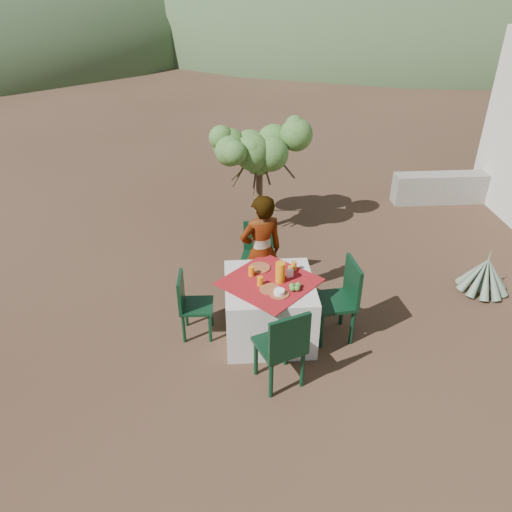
{
  "coord_description": "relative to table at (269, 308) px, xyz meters",
  "views": [
    {
      "loc": [
        -0.83,
        -4.96,
        3.92
      ],
      "look_at": [
        -0.48,
        0.17,
        0.87
      ],
      "focal_mm": 35.0,
      "sensor_mm": 36.0,
      "label": 1
    }
  ],
  "objects": [
    {
      "name": "ground",
      "position": [
        0.36,
        0.23,
        -0.38
      ],
      "size": [
        160.0,
        160.0,
        0.0
      ],
      "primitive_type": "plane",
      "color": "#362418",
      "rests_on": "ground"
    },
    {
      "name": "table",
      "position": [
        0.0,
        0.0,
        0.0
      ],
      "size": [
        1.3,
        1.3,
        0.76
      ],
      "color": "beige",
      "rests_on": "ground"
    },
    {
      "name": "chair_far",
      "position": [
        -0.06,
        1.13,
        0.12
      ],
      "size": [
        0.49,
        0.49,
        0.89
      ],
      "rotation": [
        0.0,
        0.0,
        -0.21
      ],
      "color": "black",
      "rests_on": "ground"
    },
    {
      "name": "chair_near",
      "position": [
        0.06,
        -0.86,
        0.16
      ],
      "size": [
        0.58,
        0.58,
        0.98
      ],
      "rotation": [
        0.0,
        0.0,
        3.51
      ],
      "color": "black",
      "rests_on": "ground"
    },
    {
      "name": "chair_left",
      "position": [
        -0.92,
        0.07,
        0.08
      ],
      "size": [
        0.4,
        0.4,
        0.82
      ],
      "rotation": [
        0.0,
        0.0,
        1.53
      ],
      "color": "black",
      "rests_on": "ground"
    },
    {
      "name": "chair_right",
      "position": [
        0.83,
        -0.07,
        0.18
      ],
      "size": [
        0.51,
        0.51,
        1.0
      ],
      "rotation": [
        0.0,
        0.0,
        4.82
      ],
      "color": "black",
      "rests_on": "ground"
    },
    {
      "name": "person",
      "position": [
        -0.05,
        0.65,
        0.39
      ],
      "size": [
        0.65,
        0.52,
        1.54
      ],
      "primitive_type": "imported",
      "rotation": [
        0.0,
        0.0,
        3.45
      ],
      "color": "#8C6651",
      "rests_on": "ground"
    },
    {
      "name": "shrub_tree",
      "position": [
        0.14,
        2.78,
        0.93
      ],
      "size": [
        1.41,
        1.38,
        1.65
      ],
      "color": "#4A3925",
      "rests_on": "ground"
    },
    {
      "name": "agave",
      "position": [
        3.0,
        0.72,
        -0.13
      ],
      "size": [
        0.69,
        0.67,
        0.73
      ],
      "rotation": [
        0.0,
        0.0,
        -0.0
      ],
      "color": "slate",
      "rests_on": "ground"
    },
    {
      "name": "stone_wall",
      "position": [
        3.96,
        3.63,
        -0.1
      ],
      "size": [
        2.6,
        0.35,
        0.55
      ],
      "primitive_type": "cube",
      "color": "gray",
      "rests_on": "ground"
    },
    {
      "name": "hill_near_right",
      "position": [
        12.36,
        36.23,
        -0.38
      ],
      "size": [
        48.0,
        48.0,
        20.0
      ],
      "primitive_type": "ellipsoid",
      "color": "#374E2C",
      "rests_on": "ground"
    },
    {
      "name": "hill_far_center",
      "position": [
        -3.64,
        52.23,
        -0.38
      ],
      "size": [
        60.0,
        60.0,
        24.0
      ],
      "primitive_type": "ellipsoid",
      "color": "slate",
      "rests_on": "ground"
    },
    {
      "name": "plate_far",
      "position": [
        -0.09,
        0.29,
        0.39
      ],
      "size": [
        0.26,
        0.26,
        0.01
      ],
      "primitive_type": "cylinder",
      "color": "brown",
      "rests_on": "table"
    },
    {
      "name": "plate_near",
      "position": [
        -0.01,
        -0.17,
        0.39
      ],
      "size": [
        0.24,
        0.24,
        0.01
      ],
      "primitive_type": "cylinder",
      "color": "brown",
      "rests_on": "table"
    },
    {
      "name": "glass_far",
      "position": [
        -0.2,
        0.14,
        0.44
      ],
      "size": [
        0.07,
        0.07,
        0.11
      ],
      "primitive_type": "cylinder",
      "color": "orange",
      "rests_on": "table"
    },
    {
      "name": "glass_near",
      "position": [
        -0.11,
        -0.07,
        0.44
      ],
      "size": [
        0.07,
        0.07,
        0.11
      ],
      "primitive_type": "cylinder",
      "color": "orange",
      "rests_on": "table"
    },
    {
      "name": "juice_pitcher",
      "position": [
        0.12,
        -0.01,
        0.51
      ],
      "size": [
        0.11,
        0.11,
        0.25
      ],
      "primitive_type": "cylinder",
      "color": "orange",
      "rests_on": "table"
    },
    {
      "name": "bowl_plate",
      "position": [
        0.08,
        -0.27,
        0.39
      ],
      "size": [
        0.22,
        0.22,
        0.01
      ],
      "primitive_type": "cylinder",
      "color": "brown",
      "rests_on": "table"
    },
    {
      "name": "white_bowl",
      "position": [
        0.08,
        -0.27,
        0.42
      ],
      "size": [
        0.12,
        0.12,
        0.04
      ],
      "primitive_type": "cylinder",
      "color": "white",
      "rests_on": "bowl_plate"
    },
    {
      "name": "jar_left",
      "position": [
        0.26,
        0.15,
        0.43
      ],
      "size": [
        0.06,
        0.06,
        0.09
      ],
      "primitive_type": "cylinder",
      "color": "orange",
      "rests_on": "table"
    },
    {
      "name": "jar_right",
      "position": [
        0.31,
        0.23,
        0.44
      ],
      "size": [
        0.07,
        0.07,
        0.11
      ],
      "primitive_type": "cylinder",
      "color": "orange",
      "rests_on": "table"
    },
    {
      "name": "napkin_holder",
      "position": [
        0.24,
        0.08,
        0.43
      ],
      "size": [
        0.08,
        0.06,
        0.1
      ],
      "primitive_type": "cube",
      "rotation": [
        0.0,
        0.0,
        0.25
      ],
      "color": "white",
      "rests_on": "table"
    },
    {
      "name": "fruit_cluster",
      "position": [
        0.26,
        -0.18,
        0.42
      ],
      "size": [
        0.14,
        0.13,
        0.07
      ],
      "color": "#447F2E",
      "rests_on": "table"
    }
  ]
}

